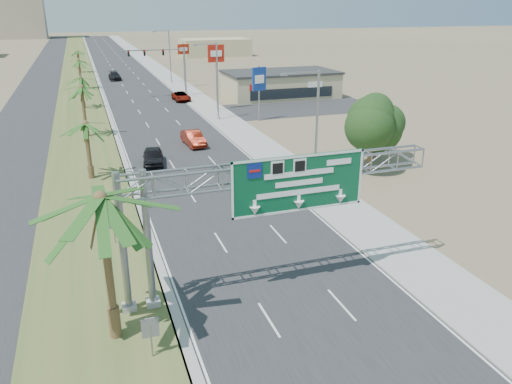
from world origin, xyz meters
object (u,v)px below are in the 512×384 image
object	(u,v)px
signal_mast	(173,67)
car_left_lane	(153,157)
car_mid_lane	(193,138)
car_far	(115,76)
palm_near	(100,199)
sign_gantry	(267,183)
pole_sign_blue	(259,81)
pole_sign_red_far	(183,52)
pole_sign_red_near	(216,58)
car_right_lane	(181,96)
store_building	(280,85)

from	to	relation	value
signal_mast	car_left_lane	world-z (taller)	signal_mast
car_mid_lane	car_far	world-z (taller)	car_mid_lane
palm_near	car_far	bearing A→B (deg)	85.87
sign_gantry	pole_sign_blue	distance (m)	41.93
car_left_lane	pole_sign_red_far	size ratio (longest dim) A/B	0.59
signal_mast	pole_sign_red_near	bearing A→B (deg)	-74.05
car_right_lane	pole_sign_red_near	distance (m)	12.07
car_left_lane	car_mid_lane	size ratio (longest dim) A/B	0.97
store_building	palm_near	bearing A→B (deg)	-118.28
pole_sign_red_near	pole_sign_blue	xyz separation A→B (m)	(3.39, -8.77, -2.25)
car_far	pole_sign_red_far	size ratio (longest dim) A/B	0.69
sign_gantry	palm_near	world-z (taller)	palm_near
car_mid_lane	pole_sign_red_far	xyz separation A→B (m)	(7.50, 41.66, 5.50)
palm_near	pole_sign_red_near	size ratio (longest dim) A/B	0.88
pole_sign_red_near	pole_sign_blue	size ratio (longest dim) A/B	1.32
car_mid_lane	car_right_lane	size ratio (longest dim) A/B	0.96
car_mid_lane	pole_sign_blue	bearing A→B (deg)	36.29
palm_near	car_right_lane	xyz separation A→B (m)	(14.70, 59.69, -6.22)
car_right_lane	pole_sign_red_near	bearing A→B (deg)	-70.66
sign_gantry	pole_sign_red_far	bearing A→B (deg)	82.04
car_left_lane	signal_mast	bearing A→B (deg)	84.35
car_left_lane	car_far	world-z (taller)	car_left_lane
car_far	store_building	bearing A→B (deg)	-51.05
car_far	pole_sign_red_near	world-z (taller)	pole_sign_red_near
store_building	car_right_lane	xyz separation A→B (m)	(-16.50, 1.69, -1.29)
car_left_lane	car_right_lane	xyz separation A→B (m)	(9.19, 33.15, -0.09)
store_building	sign_gantry	bearing A→B (deg)	-112.36
signal_mast	pole_sign_red_far	distance (m)	10.74
car_right_lane	pole_sign_red_near	size ratio (longest dim) A/B	0.54
sign_gantry	store_building	xyz separation A→B (m)	(23.06, 56.07, -4.06)
store_building	pole_sign_red_far	distance (m)	20.98
signal_mast	pole_sign_red_far	size ratio (longest dim) A/B	1.28
signal_mast	car_far	world-z (taller)	signal_mast
sign_gantry	store_building	bearing A→B (deg)	67.64
sign_gantry	store_building	distance (m)	60.77
store_building	car_mid_lane	bearing A→B (deg)	-128.51
palm_near	car_mid_lane	bearing A→B (deg)	71.64
sign_gantry	car_far	xyz separation A→B (m)	(-1.79, 85.95, -5.25)
store_building	car_right_lane	bearing A→B (deg)	174.16
car_right_lane	pole_sign_red_far	bearing A→B (deg)	74.59
signal_mast	car_left_lane	bearing A→B (deg)	-103.32
store_building	pole_sign_red_near	xyz separation A→B (m)	(-12.94, -7.62, 5.51)
signal_mast	store_building	bearing A→B (deg)	-19.54
palm_near	car_far	size ratio (longest dim) A/B	1.51
store_building	car_left_lane	bearing A→B (deg)	-129.23
palm_near	sign_gantry	bearing A→B (deg)	13.32
palm_near	store_building	world-z (taller)	palm_near
car_left_lane	pole_sign_red_far	distance (m)	49.33
car_far	car_mid_lane	bearing A→B (deg)	-86.33
sign_gantry	pole_sign_blue	xyz separation A→B (m)	(13.51, 39.68, -0.80)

